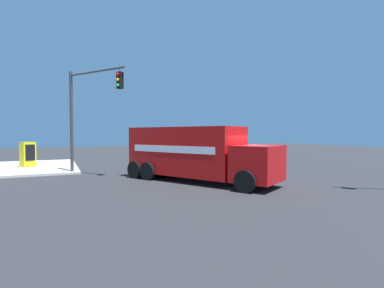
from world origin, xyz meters
name	(u,v)px	position (x,y,z in m)	size (l,w,h in m)	color
ground_plane	(236,183)	(0.00, 0.00, 0.00)	(100.00, 100.00, 0.00)	#2B2B2D
sidewalk_corner_far	(0,168)	(12.29, 12.29, 0.07)	(10.35, 10.35, 0.14)	beige
delivery_truck	(194,153)	(1.49, 1.70, 1.54)	(8.75, 6.32, 2.96)	red
traffic_light_secondary	(86,105)	(6.49, 6.81, 4.42)	(4.03, 2.78, 6.49)	#38383D
vending_machine_blue	(28,154)	(11.90, 10.47, 1.07)	(1.10, 1.15, 1.85)	yellow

